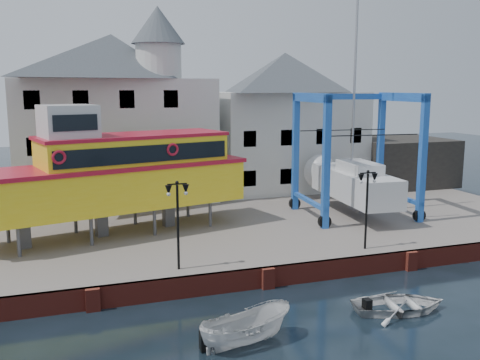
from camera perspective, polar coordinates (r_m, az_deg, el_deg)
name	(u,v)px	position (r m, az deg, el deg)	size (l,w,h in m)	color
ground	(267,288)	(25.88, 2.95, -11.44)	(140.00, 140.00, 0.00)	black
hardstanding	(206,223)	(35.70, -3.60, -4.59)	(44.00, 22.00, 1.00)	slate
quay_wall	(267,277)	(25.80, 2.87, -10.32)	(44.00, 0.47, 1.00)	maroon
building_white_main	(116,115)	(41.03, -13.08, 6.74)	(14.00, 8.30, 14.00)	silver
building_white_right	(284,121)	(45.20, 4.75, 6.28)	(12.00, 8.00, 11.20)	silver
shed_dark	(398,161)	(48.73, 16.49, 1.92)	(8.00, 7.00, 4.00)	black
lamp_post_left	(177,203)	(24.66, -6.69, -2.43)	(1.12, 0.32, 4.20)	black
lamp_post_right	(367,190)	(28.42, 13.43, -1.00)	(1.12, 0.32, 4.20)	black
tour_boat	(100,175)	(31.00, -14.70, 0.50)	(17.63, 8.16, 7.47)	#59595E
travel_lift	(349,175)	(36.77, 11.53, 0.55)	(7.65, 10.41, 15.47)	#1D429D
motorboat_a	(246,344)	(20.71, 0.64, -17.12)	(1.44, 3.82, 1.47)	silver
motorboat_b	(399,311)	(24.37, 16.63, -13.24)	(2.85, 3.99, 0.83)	silver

